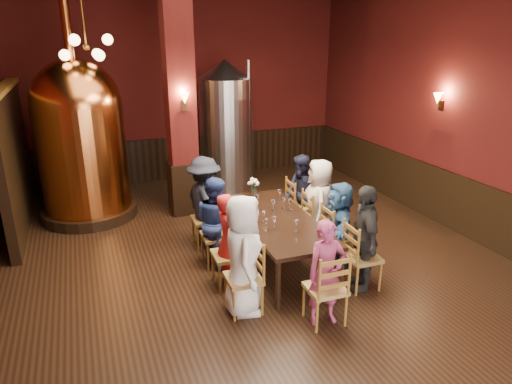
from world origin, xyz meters
name	(u,v)px	position (x,y,z in m)	size (l,w,h in m)	color
room	(249,121)	(0.00, 0.00, 2.25)	(10.00, 10.02, 4.50)	black
wainscot_right	(465,206)	(3.96, 0.00, 0.50)	(0.08, 9.90, 1.00)	black
wainscot_back	(177,158)	(0.00, 4.96, 0.50)	(7.90, 0.08, 1.00)	black
column	(180,95)	(-0.30, 2.80, 2.25)	(0.58, 0.58, 4.50)	#46100F
partition	(15,161)	(-3.20, 3.20, 1.20)	(0.22, 3.50, 2.40)	black
pendant_cluster	(86,47)	(-1.80, 2.90, 3.10)	(0.90, 0.90, 1.70)	#A57226
sconce_wall	(442,101)	(3.90, 0.80, 2.20)	(0.20, 0.20, 0.36)	black
sconce_column	(184,100)	(-0.30, 2.50, 2.20)	(0.20, 0.20, 0.36)	black
dining_table	(277,222)	(0.49, 0.15, 0.69)	(1.08, 2.43, 0.75)	black
chair_0	(243,278)	(-0.39, -0.82, 0.46)	(0.46, 0.46, 0.92)	brown
person_0	(243,255)	(-0.39, -0.82, 0.77)	(0.75, 0.49, 1.54)	white
chair_1	(228,254)	(-0.37, -0.15, 0.46)	(0.46, 0.46, 0.92)	brown
person_1	(228,240)	(-0.37, -0.15, 0.67)	(0.49, 0.32, 1.34)	red
chair_2	(216,235)	(-0.35, 0.51, 0.46)	(0.46, 0.46, 0.92)	brown
person_2	(216,221)	(-0.35, 0.51, 0.69)	(0.67, 0.33, 1.37)	navy
chair_3	(206,219)	(-0.33, 1.18, 0.46)	(0.46, 0.46, 0.92)	brown
person_3	(205,202)	(-0.33, 1.18, 0.75)	(0.97, 0.56, 1.50)	black
chair_4	(362,257)	(1.31, -0.88, 0.46)	(0.46, 0.46, 0.92)	brown
person_4	(364,238)	(1.31, -0.88, 0.74)	(0.87, 0.36, 1.48)	black
chair_5	(338,237)	(1.33, -0.21, 0.46)	(0.46, 0.46, 0.92)	brown
person_5	(339,225)	(1.33, -0.21, 0.66)	(1.22, 0.39, 1.32)	#2A4F7E
chair_6	(318,220)	(1.35, 0.45, 0.46)	(0.46, 0.46, 0.92)	brown
person_6	(319,204)	(1.35, 0.45, 0.74)	(0.72, 0.47, 1.48)	beige
chair_7	(301,206)	(1.37, 1.12, 0.46)	(0.46, 0.46, 0.92)	brown
person_7	(301,194)	(1.37, 1.12, 0.69)	(0.67, 0.33, 1.38)	#181A31
chair_8	(325,288)	(0.44, -1.40, 0.46)	(0.46, 0.46, 0.92)	brown
person_8	(326,273)	(0.44, -1.40, 0.66)	(0.48, 0.32, 1.32)	#94315A
copper_kettle	(81,139)	(-2.06, 3.20, 1.51)	(1.91, 1.91, 4.13)	black
steel_vessel	(226,126)	(0.92, 3.91, 1.40)	(1.31, 1.31, 2.80)	#B2B2B7
rose_vase	(254,184)	(0.51, 1.15, 0.96)	(0.19, 0.19, 0.32)	white
wine_glass_0	(264,217)	(0.25, 0.08, 0.83)	(0.07, 0.07, 0.17)	white
wine_glass_1	(290,205)	(0.80, 0.37, 0.83)	(0.07, 0.07, 0.17)	white
wine_glass_2	(280,195)	(0.85, 0.85, 0.83)	(0.07, 0.07, 0.17)	white
wine_glass_3	(296,226)	(0.54, -0.38, 0.83)	(0.07, 0.07, 0.17)	white
wine_glass_4	(284,203)	(0.74, 0.48, 0.83)	(0.07, 0.07, 0.17)	white
wine_glass_5	(258,200)	(0.42, 0.76, 0.83)	(0.07, 0.07, 0.17)	white
wine_glass_6	(274,223)	(0.31, -0.17, 0.83)	(0.07, 0.07, 0.17)	white
wine_glass_7	(257,205)	(0.33, 0.56, 0.83)	(0.07, 0.07, 0.17)	white
wine_glass_8	(266,225)	(0.17, -0.20, 0.83)	(0.07, 0.07, 0.17)	white
wine_glass_9	(273,205)	(0.56, 0.45, 0.83)	(0.07, 0.07, 0.17)	white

